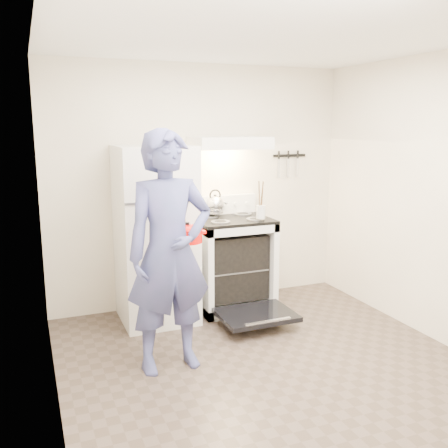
{
  "coord_description": "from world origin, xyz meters",
  "views": [
    {
      "loc": [
        -1.71,
        -3.14,
        1.9
      ],
      "look_at": [
        -0.05,
        1.0,
        1.0
      ],
      "focal_mm": 40.0,
      "sensor_mm": 36.0,
      "label": 1
    }
  ],
  "objects": [
    {
      "name": "floor",
      "position": [
        0.0,
        0.0,
        0.0
      ],
      "size": [
        3.6,
        3.6,
        0.0
      ],
      "primitive_type": "plane",
      "color": "#4A3D34",
      "rests_on": "ground"
    },
    {
      "name": "back_wall",
      "position": [
        0.0,
        1.8,
        1.25
      ],
      "size": [
        3.2,
        0.02,
        2.5
      ],
      "primitive_type": "cube",
      "color": "#EDE4C7",
      "rests_on": "ground"
    },
    {
      "name": "refrigerator",
      "position": [
        -0.58,
        1.45,
        0.85
      ],
      "size": [
        0.7,
        0.7,
        1.7
      ],
      "primitive_type": "cube",
      "color": "white",
      "rests_on": "floor"
    },
    {
      "name": "stove_body",
      "position": [
        0.23,
        1.48,
        0.46
      ],
      "size": [
        0.76,
        0.65,
        0.92
      ],
      "primitive_type": "cube",
      "color": "white",
      "rests_on": "floor"
    },
    {
      "name": "cooktop",
      "position": [
        0.23,
        1.48,
        0.94
      ],
      "size": [
        0.76,
        0.65,
        0.03
      ],
      "primitive_type": "cube",
      "color": "black",
      "rests_on": "stove_body"
    },
    {
      "name": "backsplash",
      "position": [
        0.23,
        1.76,
        1.05
      ],
      "size": [
        0.76,
        0.07,
        0.2
      ],
      "primitive_type": "cube",
      "color": "white",
      "rests_on": "cooktop"
    },
    {
      "name": "oven_door",
      "position": [
        0.23,
        0.88,
        0.12
      ],
      "size": [
        0.7,
        0.54,
        0.04
      ],
      "primitive_type": "cube",
      "color": "black",
      "rests_on": "floor"
    },
    {
      "name": "oven_rack",
      "position": [
        0.23,
        1.48,
        0.44
      ],
      "size": [
        0.6,
        0.52,
        0.01
      ],
      "primitive_type": "cube",
      "color": "slate",
      "rests_on": "stove_body"
    },
    {
      "name": "range_hood",
      "position": [
        0.23,
        1.55,
        1.71
      ],
      "size": [
        0.76,
        0.5,
        0.12
      ],
      "primitive_type": "cube",
      "color": "white",
      "rests_on": "back_wall"
    },
    {
      "name": "knife_strip",
      "position": [
        1.05,
        1.79,
        1.55
      ],
      "size": [
        0.4,
        0.02,
        0.03
      ],
      "primitive_type": "cube",
      "color": "black",
      "rests_on": "back_wall"
    },
    {
      "name": "pizza_stone",
      "position": [
        0.23,
        1.48,
        0.45
      ],
      "size": [
        0.33,
        0.33,
        0.02
      ],
      "primitive_type": "cylinder",
      "color": "olive",
      "rests_on": "oven_rack"
    },
    {
      "name": "tea_kettle",
      "position": [
        0.11,
        1.64,
        1.09
      ],
      "size": [
        0.23,
        0.19,
        0.28
      ],
      "primitive_type": null,
      "color": "silver",
      "rests_on": "cooktop"
    },
    {
      "name": "utensil_jar",
      "position": [
        0.43,
        1.22,
        1.05
      ],
      "size": [
        0.1,
        0.1,
        0.13
      ],
      "primitive_type": "cylinder",
      "rotation": [
        0.0,
        0.0,
        -0.11
      ],
      "color": "silver",
      "rests_on": "cooktop"
    },
    {
      "name": "person",
      "position": [
        -0.72,
        0.43,
        0.93
      ],
      "size": [
        0.71,
        0.5,
        1.87
      ],
      "primitive_type": "imported",
      "rotation": [
        0.0,
        0.0,
        0.08
      ],
      "color": "navy",
      "rests_on": "floor"
    },
    {
      "name": "dutch_oven",
      "position": [
        -0.46,
        0.81,
        0.96
      ],
      "size": [
        0.32,
        0.25,
        0.22
      ],
      "primitive_type": null,
      "color": "red",
      "rests_on": "person"
    }
  ]
}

